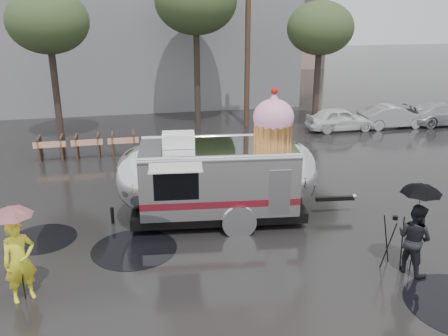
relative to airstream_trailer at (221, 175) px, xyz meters
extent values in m
plane|color=black|center=(1.19, -2.76, -1.44)|extent=(120.00, 120.00, 0.00)
cylinder|color=black|center=(-2.68, -1.40, -1.44)|extent=(2.31, 2.31, 0.01)
cylinder|color=black|center=(-5.19, -0.27, -1.44)|extent=(1.88, 1.88, 0.01)
cube|color=slate|center=(-2.81, 21.24, 5.06)|extent=(22.00, 12.00, 13.00)
cylinder|color=#473323|center=(3.69, 11.24, 3.06)|extent=(0.28, 0.28, 9.00)
cylinder|color=#382D26|center=(-5.81, 10.24, 1.48)|extent=(0.32, 0.32, 5.85)
ellipsoid|color=#2C3D1F|center=(-5.81, 10.24, 4.08)|extent=(3.64, 3.64, 2.86)
cylinder|color=#382D26|center=(1.19, 12.24, 1.93)|extent=(0.32, 0.32, 6.75)
ellipsoid|color=#2C3D1F|center=(1.19, 12.24, 4.93)|extent=(4.20, 4.20, 3.30)
cylinder|color=#382D26|center=(7.19, 10.24, 1.26)|extent=(0.32, 0.32, 5.40)
ellipsoid|color=#2C3D1F|center=(7.19, 10.24, 3.66)|extent=(3.36, 3.36, 2.64)
cube|color=#473323|center=(-6.31, 7.24, -0.94)|extent=(0.08, 0.80, 1.00)
cube|color=#473323|center=(-5.41, 7.24, -0.94)|extent=(0.08, 0.80, 1.00)
cube|color=#E5590C|center=(-5.86, 6.86, -0.69)|extent=(1.30, 0.04, 0.25)
cube|color=#473323|center=(-4.81, 7.24, -0.94)|extent=(0.08, 0.80, 1.00)
cube|color=#473323|center=(-3.91, 7.24, -0.94)|extent=(0.08, 0.80, 1.00)
cube|color=#E5590C|center=(-4.36, 6.86, -0.69)|extent=(1.30, 0.04, 0.25)
cube|color=#473323|center=(-3.31, 7.24, -0.94)|extent=(0.08, 0.80, 1.00)
cube|color=#473323|center=(-2.41, 7.24, -0.94)|extent=(0.08, 0.80, 1.00)
cube|color=#E5590C|center=(-2.86, 6.86, -0.69)|extent=(1.30, 0.04, 0.25)
imported|color=silver|center=(8.19, 9.24, -0.74)|extent=(4.00, 1.80, 1.40)
imported|color=#B2B2B7|center=(11.19, 9.24, -0.74)|extent=(4.00, 1.80, 1.40)
imported|color=#B2B2B7|center=(14.19, 9.24, -0.72)|extent=(4.20, 1.80, 1.44)
cube|color=silver|center=(-0.09, 0.02, 0.00)|extent=(4.74, 2.82, 1.85)
ellipsoid|color=silver|center=(2.15, -0.22, 0.00)|extent=(1.78, 2.51, 1.85)
ellipsoid|color=silver|center=(-2.34, 0.25, 0.00)|extent=(1.78, 2.51, 1.85)
cube|color=black|center=(-0.09, 0.02, -1.08)|extent=(5.32, 2.58, 0.31)
cylinder|color=black|center=(0.31, -1.09, -1.08)|extent=(0.74, 0.30, 0.72)
cylinder|color=black|center=(0.53, 1.01, -1.08)|extent=(0.74, 0.30, 0.72)
cylinder|color=silver|center=(0.29, -1.23, -1.03)|extent=(0.99, 0.21, 0.99)
cube|color=black|center=(3.58, -0.37, -0.93)|extent=(1.24, 0.25, 0.12)
sphere|color=silver|center=(4.20, -0.44, -0.88)|extent=(0.18, 0.18, 0.16)
cylinder|color=black|center=(-3.26, 0.35, -1.18)|extent=(0.11, 0.11, 0.51)
cube|color=#5A0F19|center=(-0.22, -1.15, -0.47)|extent=(4.50, 0.50, 0.21)
cube|color=#5A0F19|center=(0.03, 1.19, -0.47)|extent=(4.50, 0.50, 0.21)
cube|color=black|center=(-1.44, -1.04, 0.15)|extent=(1.23, 0.16, 0.82)
cube|color=beige|center=(-1.47, -1.29, 0.66)|extent=(1.48, 0.66, 0.15)
cube|color=silver|center=(1.42, -1.34, -0.16)|extent=(0.62, 0.09, 1.34)
cube|color=white|center=(-1.22, 0.13, 1.13)|extent=(0.99, 0.76, 0.39)
cylinder|color=#EA994D|center=(1.54, -0.16, 1.23)|extent=(1.17, 1.17, 0.62)
ellipsoid|color=#FFA6CF|center=(1.54, -0.16, 1.72)|extent=(1.31, 1.31, 1.07)
cone|color=#FFA6CF|center=(1.54, -0.16, 2.26)|extent=(0.56, 0.56, 0.41)
sphere|color=red|center=(1.54, -0.16, 2.48)|extent=(0.23, 0.23, 0.21)
imported|color=yellow|center=(-5.15, -3.20, -0.48)|extent=(0.83, 0.72, 1.92)
imported|color=#CE7E88|center=(-5.15, -3.20, 0.47)|extent=(1.07, 1.07, 0.73)
cylinder|color=black|center=(-5.15, -3.20, -0.62)|extent=(0.02, 0.02, 1.65)
imported|color=black|center=(3.99, -3.94, -0.54)|extent=(0.79, 0.98, 1.80)
imported|color=black|center=(3.99, -3.94, 0.51)|extent=(1.17, 1.17, 0.80)
cylinder|color=black|center=(3.99, -3.94, -0.62)|extent=(0.02, 0.02, 1.65)
cylinder|color=black|center=(3.85, -3.69, -0.78)|extent=(0.14, 0.29, 1.33)
cylinder|color=black|center=(3.61, -3.36, -0.78)|extent=(0.31, 0.06, 1.33)
cylinder|color=black|center=(3.45, -3.74, -0.78)|extent=(0.20, 0.25, 1.33)
cube|color=black|center=(3.64, -3.60, -0.11)|extent=(0.14, 0.13, 0.09)
camera|label=1|loc=(-2.62, -13.04, 4.87)|focal=38.00mm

